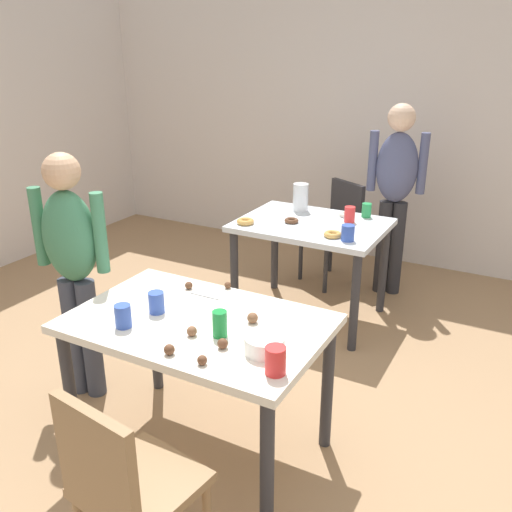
{
  "coord_description": "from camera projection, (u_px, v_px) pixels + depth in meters",
  "views": [
    {
      "loc": [
        1.24,
        -1.87,
        1.97
      ],
      "look_at": [
        -0.08,
        0.56,
        0.9
      ],
      "focal_mm": 38.77,
      "sensor_mm": 36.0,
      "label": 1
    }
  ],
  "objects": [
    {
      "name": "donut_far_0",
      "position": [
        245.0,
        221.0,
        3.97
      ],
      "size": [
        0.12,
        0.12,
        0.04
      ],
      "primitive_type": "torus",
      "color": "gold",
      "rests_on": "dining_table_far"
    },
    {
      "name": "cake_ball_2",
      "position": [
        228.0,
        285.0,
        2.93
      ],
      "size": [
        0.04,
        0.04,
        0.04
      ],
      "primitive_type": "sphere",
      "color": "brown",
      "rests_on": "dining_table_near"
    },
    {
      "name": "fork_near",
      "position": [
        205.0,
        296.0,
        2.84
      ],
      "size": [
        0.17,
        0.02,
        0.01
      ],
      "primitive_type": "cube",
      "color": "silver",
      "rests_on": "dining_table_near"
    },
    {
      "name": "pitcher_far",
      "position": [
        301.0,
        197.0,
        4.26
      ],
      "size": [
        0.12,
        0.12,
        0.21
      ],
      "primitive_type": "cylinder",
      "color": "white",
      "rests_on": "dining_table_far"
    },
    {
      "name": "cake_ball_7",
      "position": [
        253.0,
        318.0,
        2.57
      ],
      "size": [
        0.05,
        0.05,
        0.05
      ],
      "primitive_type": "sphere",
      "color": "brown",
      "rests_on": "dining_table_near"
    },
    {
      "name": "cake_ball_4",
      "position": [
        169.0,
        350.0,
        2.31
      ],
      "size": [
        0.05,
        0.05,
        0.05
      ],
      "primitive_type": "sphere",
      "color": "brown",
      "rests_on": "dining_table_near"
    },
    {
      "name": "ground_plane",
      "position": [
        217.0,
        459.0,
        2.8
      ],
      "size": [
        6.4,
        6.4,
        0.0
      ],
      "primitive_type": "plane",
      "color": "#9E7A56"
    },
    {
      "name": "wall_back",
      "position": [
        403.0,
        122.0,
        4.95
      ],
      "size": [
        6.4,
        0.1,
        2.6
      ],
      "primitive_type": "cube",
      "color": "silver",
      "rests_on": "ground_plane"
    },
    {
      "name": "dining_table_far",
      "position": [
        311.0,
        237.0,
        4.04
      ],
      "size": [
        1.05,
        0.79,
        0.75
      ],
      "color": "silver",
      "rests_on": "ground_plane"
    },
    {
      "name": "cake_ball_0",
      "position": [
        202.0,
        360.0,
        2.24
      ],
      "size": [
        0.04,
        0.04,
        0.04
      ],
      "primitive_type": "sphere",
      "color": "brown",
      "rests_on": "dining_table_near"
    },
    {
      "name": "cup_far_0",
      "position": [
        367.0,
        210.0,
        4.11
      ],
      "size": [
        0.07,
        0.07,
        0.1
      ],
      "primitive_type": "cylinder",
      "color": "green",
      "rests_on": "dining_table_far"
    },
    {
      "name": "cake_ball_3",
      "position": [
        272.0,
        334.0,
        2.44
      ],
      "size": [
        0.04,
        0.04,
        0.04
      ],
      "primitive_type": "sphere",
      "color": "brown",
      "rests_on": "dining_table_near"
    },
    {
      "name": "dining_table_near",
      "position": [
        198.0,
        338.0,
        2.64
      ],
      "size": [
        1.21,
        0.78,
        0.75
      ],
      "color": "silver",
      "rests_on": "ground_plane"
    },
    {
      "name": "person_adult_far",
      "position": [
        396.0,
        184.0,
        4.35
      ],
      "size": [
        0.45,
        0.26,
        1.55
      ],
      "color": "#28282D",
      "rests_on": "ground_plane"
    },
    {
      "name": "cup_far_2",
      "position": [
        348.0,
        233.0,
        3.62
      ],
      "size": [
        0.09,
        0.09,
        0.11
      ],
      "primitive_type": "cylinder",
      "color": "#3351B2",
      "rests_on": "dining_table_far"
    },
    {
      "name": "donut_far_3",
      "position": [
        292.0,
        221.0,
        4.0
      ],
      "size": [
        0.1,
        0.1,
        0.03
      ],
      "primitive_type": "torus",
      "color": "brown",
      "rests_on": "dining_table_far"
    },
    {
      "name": "cup_near_1",
      "position": [
        123.0,
        316.0,
        2.52
      ],
      "size": [
        0.08,
        0.08,
        0.11
      ],
      "primitive_type": "cylinder",
      "color": "#3351B2",
      "rests_on": "dining_table_near"
    },
    {
      "name": "chair_near_table",
      "position": [
        124.0,
        483.0,
        1.98
      ],
      "size": [
        0.45,
        0.45,
        0.87
      ],
      "color": "olive",
      "rests_on": "ground_plane"
    },
    {
      "name": "cup_far_1",
      "position": [
        350.0,
        215.0,
        3.99
      ],
      "size": [
        0.08,
        0.08,
        0.12
      ],
      "primitive_type": "cylinder",
      "color": "red",
      "rests_on": "dining_table_far"
    },
    {
      "name": "donut_far_1",
      "position": [
        333.0,
        234.0,
        3.7
      ],
      "size": [
        0.12,
        0.12,
        0.04
      ],
      "primitive_type": "torus",
      "color": "gold",
      "rests_on": "dining_table_far"
    },
    {
      "name": "cake_ball_5",
      "position": [
        189.0,
        285.0,
        2.92
      ],
      "size": [
        0.04,
        0.04,
        0.04
      ],
      "primitive_type": "sphere",
      "color": "brown",
      "rests_on": "dining_table_near"
    },
    {
      "name": "chair_far_table",
      "position": [
        337.0,
        226.0,
        4.74
      ],
      "size": [
        0.54,
        0.54,
        0.87
      ],
      "color": "#2D2D33",
      "rests_on": "ground_plane"
    },
    {
      "name": "donut_far_2",
      "position": [
        346.0,
        214.0,
        4.14
      ],
      "size": [
        0.11,
        0.11,
        0.03
      ],
      "primitive_type": "torus",
      "color": "white",
      "rests_on": "dining_table_far"
    },
    {
      "name": "cake_ball_6",
      "position": [
        223.0,
        344.0,
        2.35
      ],
      "size": [
        0.05,
        0.05,
        0.05
      ],
      "primitive_type": "sphere",
      "color": "brown",
      "rests_on": "dining_table_near"
    },
    {
      "name": "cup_near_2",
      "position": [
        275.0,
        360.0,
        2.16
      ],
      "size": [
        0.08,
        0.08,
        0.12
      ],
      "primitive_type": "cylinder",
      "color": "red",
      "rests_on": "dining_table_near"
    },
    {
      "name": "soda_can",
      "position": [
        220.0,
        324.0,
        2.44
      ],
      "size": [
        0.07,
        0.07,
        0.12
      ],
      "primitive_type": "cylinder",
      "color": "#198438",
      "rests_on": "dining_table_near"
    },
    {
      "name": "person_girl_near",
      "position": [
        73.0,
        259.0,
        3.03
      ],
      "size": [
        0.45,
        0.26,
        1.45
      ],
      "color": "#383D4C",
      "rests_on": "ground_plane"
    },
    {
      "name": "cup_near_0",
      "position": [
        156.0,
        302.0,
        2.66
      ],
      "size": [
        0.08,
        0.08,
        0.11
      ],
      "primitive_type": "cylinder",
      "color": "#3351B2",
      "rests_on": "dining_table_near"
    },
    {
      "name": "cake_ball_1",
      "position": [
        192.0,
        331.0,
        2.45
      ],
      "size": [
        0.05,
        0.05,
        0.05
      ],
      "primitive_type": "sphere",
      "color": "brown",
      "rests_on": "dining_table_near"
    },
    {
      "name": "mixing_bowl",
      "position": [
        265.0,
        344.0,
        2.32
      ],
      "size": [
        0.17,
        0.17,
        0.07
      ],
      "primitive_type": "cylinder",
      "color": "white",
      "rests_on": "dining_table_near"
    }
  ]
}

